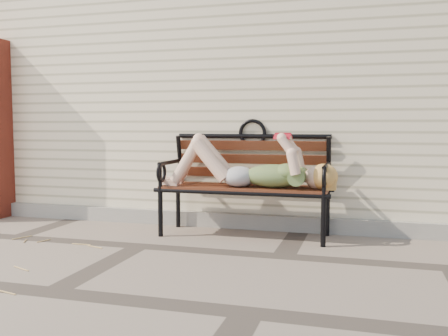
% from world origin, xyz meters
% --- Properties ---
extents(ground, '(80.00, 80.00, 0.00)m').
position_xyz_m(ground, '(0.00, 0.00, 0.00)').
color(ground, '#78695C').
rests_on(ground, ground).
extents(house_wall, '(8.00, 4.00, 3.00)m').
position_xyz_m(house_wall, '(0.00, 3.00, 1.50)').
color(house_wall, beige).
rests_on(house_wall, ground).
extents(foundation_strip, '(8.00, 0.10, 0.15)m').
position_xyz_m(foundation_strip, '(0.00, 0.97, 0.07)').
color(foundation_strip, '#A6A196').
rests_on(foundation_strip, ground).
extents(garden_bench, '(1.71, 0.68, 1.10)m').
position_xyz_m(garden_bench, '(0.78, 0.74, 0.62)').
color(garden_bench, black).
rests_on(garden_bench, ground).
extents(reading_woman, '(1.61, 0.37, 0.51)m').
position_xyz_m(reading_woman, '(0.79, 0.61, 0.66)').
color(reading_woman, '#0A3D4C').
rests_on(reading_woman, ground).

